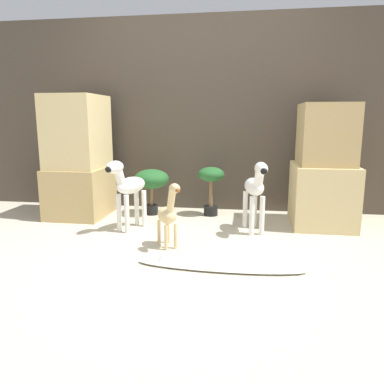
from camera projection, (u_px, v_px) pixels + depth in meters
ground_plane at (178, 251)px, 3.05m from camera, size 14.00×14.00×0.00m
wall_back at (202, 115)px, 4.33m from camera, size 6.40×0.08×2.20m
rock_pillar_left at (79, 159)px, 4.07m from camera, size 0.59×0.69×1.31m
rock_pillar_right at (324, 171)px, 3.70m from camera, size 0.59×0.69×1.21m
zebra_right at (255, 188)px, 3.48m from camera, size 0.25×0.52×0.69m
zebra_left at (128, 187)px, 3.55m from camera, size 0.31×0.51×0.69m
giraffe_figurine at (168, 213)px, 3.08m from camera, size 0.29×0.35×0.57m
potted_palm_front at (211, 180)px, 4.11m from camera, size 0.29×0.29×0.54m
potted_palm_back at (152, 181)px, 4.15m from camera, size 0.39×0.39×0.51m
surfboard at (218, 265)px, 2.71m from camera, size 1.22×0.25×0.08m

